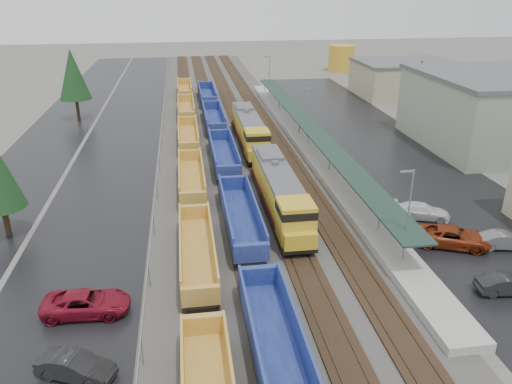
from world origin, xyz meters
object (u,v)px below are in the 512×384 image
locomotive_lead (280,192)px  parked_car_east_c (422,211)px  parked_car_west_c (86,303)px  parked_car_east_b (453,237)px  well_string_yellow (191,178)px  parked_car_east_a (507,284)px  locomotive_trail (249,130)px  parked_car_east_e (504,241)px  well_string_blue (231,181)px  storage_tank (341,58)px  parked_car_west_b (76,367)px

locomotive_lead → parked_car_east_c: size_ratio=3.75×
parked_car_west_c → parked_car_east_b: 28.96m
locomotive_lead → well_string_yellow: locomotive_lead is taller
parked_car_east_b → parked_car_east_a: bearing=-155.2°
well_string_yellow → parked_car_east_b: size_ratio=18.27×
locomotive_trail → parked_car_west_c: locomotive_trail is taller
parked_car_east_e → parked_car_west_c: bearing=107.5°
locomotive_lead → parked_car_east_b: (13.05, -8.10, -1.47)m
well_string_blue → parked_car_east_e: 25.93m
well_string_yellow → well_string_blue: well_string_blue is taller
well_string_yellow → well_string_blue: 4.33m
locomotive_lead → parked_car_east_b: 15.43m
locomotive_lead → well_string_blue: locomotive_lead is taller
well_string_yellow → parked_car_east_b: well_string_yellow is taller
locomotive_trail → well_string_yellow: size_ratio=0.17×
storage_tank → parked_car_west_c: storage_tank is taller
parked_car_east_b → parked_car_west_b: bearing=133.4°
parked_car_east_e → locomotive_trail: bearing=39.8°
locomotive_trail → parked_car_west_b: 42.86m
well_string_yellow → parked_car_west_b: 27.74m
well_string_yellow → parked_car_west_b: bearing=-104.9°
parked_car_east_c → parked_car_east_b: bearing=-157.7°
well_string_blue → storage_tank: (34.46, 72.61, 1.86)m
storage_tank → parked_car_east_a: 95.31m
parked_car_east_a → parked_car_east_c: parked_car_east_c is taller
parked_car_east_a → parked_car_east_c: bearing=8.1°
parked_car_west_b → well_string_yellow: bearing=7.4°
well_string_yellow → storage_tank: storage_tank is taller
locomotive_lead → parked_car_east_a: 20.19m
parked_car_west_b → parked_car_east_e: parked_car_west_b is taller
parked_car_west_c → locomotive_trail: bearing=-21.7°
locomotive_trail → storage_tank: size_ratio=3.07×
locomotive_lead → well_string_yellow: bearing=136.0°
well_string_blue → parked_car_west_c: bearing=-120.8°
well_string_yellow → parked_car_east_a: (21.38, -22.78, -0.45)m
parked_car_east_a → parked_car_east_e: parked_car_east_a is taller
parked_car_west_c → parked_car_east_a: bearing=-91.1°
parked_car_west_b → parked_car_east_b: parked_car_east_b is taller
locomotive_lead → parked_car_east_c: bearing=-12.3°
locomotive_trail → parked_car_west_c: 37.52m
storage_tank → locomotive_lead: bearing=-111.2°
locomotive_lead → locomotive_trail: same height
storage_tank → locomotive_trail: bearing=-117.8°
parked_car_east_a → parked_car_east_b: 6.94m
parked_car_west_c → well_string_yellow: bearing=-17.0°
locomotive_trail → well_string_blue: 15.47m
parked_car_west_b → parked_car_west_c: parked_car_west_c is taller
parked_car_east_b → parked_car_east_c: 5.30m
well_string_yellow → parked_car_east_c: well_string_yellow is taller
parked_car_west_b → parked_car_west_c: bearing=25.7°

